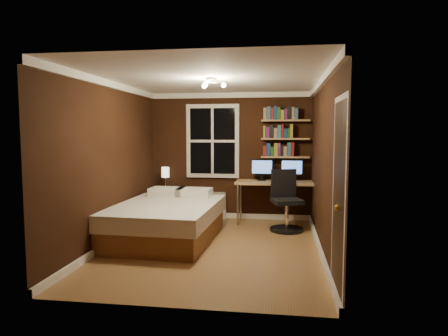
# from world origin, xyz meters

# --- Properties ---
(floor) EXTENTS (4.20, 4.20, 0.00)m
(floor) POSITION_xyz_m (0.00, 0.00, 0.00)
(floor) COLOR olive
(floor) RESTS_ON ground
(wall_back) EXTENTS (3.20, 0.04, 2.50)m
(wall_back) POSITION_xyz_m (0.00, 2.10, 1.25)
(wall_back) COLOR black
(wall_back) RESTS_ON ground
(wall_left) EXTENTS (0.04, 4.20, 2.50)m
(wall_left) POSITION_xyz_m (-1.60, 0.00, 1.25)
(wall_left) COLOR black
(wall_left) RESTS_ON ground
(wall_right) EXTENTS (0.04, 4.20, 2.50)m
(wall_right) POSITION_xyz_m (1.60, 0.00, 1.25)
(wall_right) COLOR black
(wall_right) RESTS_ON ground
(ceiling) EXTENTS (3.20, 4.20, 0.02)m
(ceiling) POSITION_xyz_m (0.00, 0.00, 2.50)
(ceiling) COLOR white
(ceiling) RESTS_ON wall_back
(window) EXTENTS (1.06, 0.06, 1.46)m
(window) POSITION_xyz_m (-0.35, 2.06, 1.55)
(window) COLOR white
(window) RESTS_ON wall_back
(door) EXTENTS (0.03, 0.82, 2.05)m
(door) POSITION_xyz_m (1.59, -1.55, 1.02)
(door) COLOR black
(door) RESTS_ON ground
(door_knob) EXTENTS (0.06, 0.06, 0.06)m
(door_knob) POSITION_xyz_m (1.55, -1.85, 1.00)
(door_knob) COLOR gold
(door_knob) RESTS_ON door
(ceiling_fixture) EXTENTS (0.44, 0.44, 0.18)m
(ceiling_fixture) POSITION_xyz_m (0.00, -0.10, 2.40)
(ceiling_fixture) COLOR beige
(ceiling_fixture) RESTS_ON ceiling
(bookshelf_lower) EXTENTS (0.92, 0.22, 0.03)m
(bookshelf_lower) POSITION_xyz_m (1.08, 1.98, 1.25)
(bookshelf_lower) COLOR tan
(bookshelf_lower) RESTS_ON wall_back
(books_row_lower) EXTENTS (0.54, 0.16, 0.23)m
(books_row_lower) POSITION_xyz_m (1.08, 1.98, 1.38)
(books_row_lower) COLOR maroon
(books_row_lower) RESTS_ON bookshelf_lower
(bookshelf_middle) EXTENTS (0.92, 0.22, 0.03)m
(bookshelf_middle) POSITION_xyz_m (1.08, 1.98, 1.60)
(bookshelf_middle) COLOR tan
(bookshelf_middle) RESTS_ON wall_back
(books_row_middle) EXTENTS (0.54, 0.16, 0.23)m
(books_row_middle) POSITION_xyz_m (1.08, 1.98, 1.73)
(books_row_middle) COLOR navy
(books_row_middle) RESTS_ON bookshelf_middle
(bookshelf_upper) EXTENTS (0.92, 0.22, 0.03)m
(bookshelf_upper) POSITION_xyz_m (1.08, 1.98, 1.95)
(bookshelf_upper) COLOR tan
(bookshelf_upper) RESTS_ON wall_back
(books_row_upper) EXTENTS (0.60, 0.16, 0.23)m
(books_row_upper) POSITION_xyz_m (1.08, 1.98, 2.08)
(books_row_upper) COLOR #2C5E28
(books_row_upper) RESTS_ON bookshelf_upper
(bed) EXTENTS (1.64, 2.21, 0.73)m
(bed) POSITION_xyz_m (-0.81, 0.34, 0.31)
(bed) COLOR brown
(bed) RESTS_ON ground
(nightstand) EXTENTS (0.59, 0.59, 0.60)m
(nightstand) POSITION_xyz_m (-1.27, 1.85, 0.30)
(nightstand) COLOR brown
(nightstand) RESTS_ON ground
(bedside_lamp) EXTENTS (0.15, 0.15, 0.44)m
(bedside_lamp) POSITION_xyz_m (-1.27, 1.85, 0.82)
(bedside_lamp) COLOR white
(bedside_lamp) RESTS_ON nightstand
(radiator) EXTENTS (0.35, 0.12, 0.53)m
(radiator) POSITION_xyz_m (-0.25, 2.00, 0.26)
(radiator) COLOR beige
(radiator) RESTS_ON ground
(desk) EXTENTS (1.69, 0.63, 0.80)m
(desk) POSITION_xyz_m (1.00, 1.76, 0.74)
(desk) COLOR tan
(desk) RESTS_ON ground
(monitor_left) EXTENTS (0.42, 0.12, 0.41)m
(monitor_left) POSITION_xyz_m (0.64, 1.85, 1.01)
(monitor_left) COLOR black
(monitor_left) RESTS_ON desk
(monitor_right) EXTENTS (0.42, 0.12, 0.41)m
(monitor_right) POSITION_xyz_m (1.21, 1.85, 1.01)
(monitor_right) COLOR black
(monitor_right) RESTS_ON desk
(desk_lamp) EXTENTS (0.14, 0.32, 0.44)m
(desk_lamp) POSITION_xyz_m (1.71, 1.69, 1.02)
(desk_lamp) COLOR silver
(desk_lamp) RESTS_ON desk
(office_chair) EXTENTS (0.60, 0.60, 1.07)m
(office_chair) POSITION_xyz_m (1.10, 1.23, 0.41)
(office_chair) COLOR black
(office_chair) RESTS_ON ground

